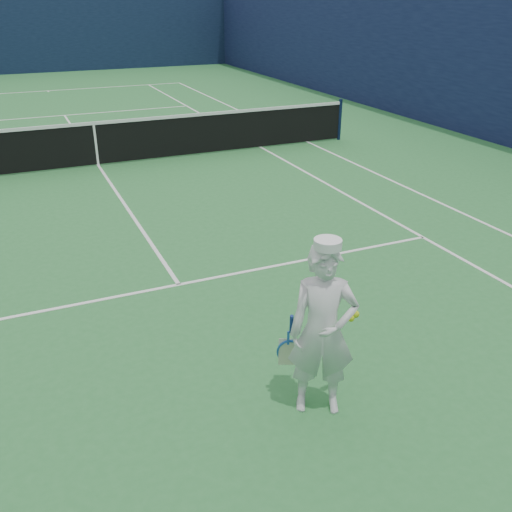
{
  "coord_description": "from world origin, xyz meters",
  "views": [
    {
      "loc": [
        -1.8,
        -13.12,
        3.63
      ],
      "look_at": [
        0.51,
        -7.86,
        0.96
      ],
      "focal_mm": 40.0,
      "sensor_mm": 36.0,
      "label": 1
    }
  ],
  "objects": [
    {
      "name": "windscreen_fence",
      "position": [
        0.0,
        0.0,
        2.0
      ],
      "size": [
        20.12,
        36.12,
        4.0
      ],
      "color": "#0E1A35",
      "rests_on": "ground"
    },
    {
      "name": "ground",
      "position": [
        0.0,
        0.0,
        0.0
      ],
      "size": [
        80.0,
        80.0,
        0.0
      ],
      "primitive_type": "plane",
      "color": "#2B7236",
      "rests_on": "ground"
    },
    {
      "name": "tennis_player",
      "position": [
        0.51,
        -9.36,
        0.85
      ],
      "size": [
        0.73,
        0.72,
        1.75
      ],
      "rotation": [
        0.0,
        0.0,
        -0.44
      ],
      "color": "silver",
      "rests_on": "ground"
    },
    {
      "name": "court_markings",
      "position": [
        0.0,
        0.0,
        0.0
      ],
      "size": [
        11.03,
        23.83,
        0.01
      ],
      "color": "white",
      "rests_on": "ground"
    },
    {
      "name": "tennis_net",
      "position": [
        0.0,
        0.0,
        0.55
      ],
      "size": [
        12.88,
        0.09,
        1.07
      ],
      "color": "#141E4C",
      "rests_on": "ground"
    }
  ]
}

